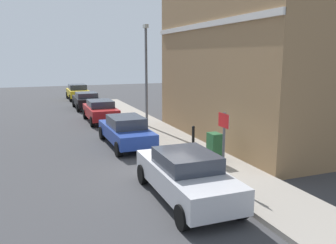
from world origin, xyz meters
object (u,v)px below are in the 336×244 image
object	(u,v)px
car_blue	(126,130)
car_red	(100,110)
car_yellow	(77,92)
lamppost	(146,71)
car_black	(86,100)
car_silver	(186,175)
utility_cabinet	(214,149)
street_sign	(224,137)
bollard_near_cabinet	(193,137)

from	to	relation	value
car_blue	car_red	size ratio (longest dim) A/B	1.11
car_yellow	lamppost	bearing A→B (deg)	-172.92
car_red	car_black	distance (m)	6.01
car_red	car_yellow	world-z (taller)	car_yellow
car_blue	car_black	xyz separation A→B (m)	(0.00, 12.44, -0.01)
car_black	car_yellow	bearing A→B (deg)	-0.92
car_silver	car_blue	xyz separation A→B (m)	(-0.04, 6.68, -0.02)
car_silver	utility_cabinet	bearing A→B (deg)	-42.88
car_yellow	utility_cabinet	xyz separation A→B (m)	(2.21, -23.06, -0.09)
utility_cabinet	street_sign	size ratio (longest dim) A/B	0.50
car_silver	car_red	size ratio (longest dim) A/B	1.10
car_yellow	utility_cabinet	distance (m)	23.17
bollard_near_cabinet	lamppost	bearing A→B (deg)	92.85
car_red	bollard_near_cabinet	bearing A→B (deg)	-164.54
car_black	car_silver	bearing A→B (deg)	-179.89
car_yellow	utility_cabinet	size ratio (longest dim) A/B	3.41
car_yellow	lamppost	xyz separation A→B (m)	(2.03, -15.37, 2.53)
car_black	utility_cabinet	distance (m)	16.88
car_yellow	car_blue	bearing A→B (deg)	179.23
car_blue	street_sign	size ratio (longest dim) A/B	1.95
street_sign	lamppost	distance (m)	9.90
lamppost	car_silver	bearing A→B (deg)	-101.74
utility_cabinet	car_silver	bearing A→B (deg)	-133.50
car_red	car_black	world-z (taller)	car_red
car_silver	car_black	size ratio (longest dim) A/B	1.13
lamppost	bollard_near_cabinet	bearing A→B (deg)	-87.15
car_black	car_yellow	distance (m)	6.35
car_silver	car_red	xyz separation A→B (m)	(-0.02, 13.11, -0.01)
car_black	car_yellow	world-z (taller)	car_yellow
car_blue	street_sign	xyz separation A→B (m)	(1.49, -6.33, 0.94)
car_red	car_yellow	bearing A→B (deg)	-0.44
lamppost	car_red	bearing A→B (deg)	125.06
car_blue	lamppost	bearing A→B (deg)	-32.72
bollard_near_cabinet	lamppost	distance (m)	6.22
car_red	street_sign	world-z (taller)	street_sign
car_red	utility_cabinet	bearing A→B (deg)	-167.90
car_red	street_sign	distance (m)	12.88
bollard_near_cabinet	street_sign	xyz separation A→B (m)	(-0.93, -4.09, 0.96)
car_silver	utility_cabinet	size ratio (longest dim) A/B	3.86
car_black	lamppost	distance (m)	9.63
street_sign	lamppost	xyz separation A→B (m)	(0.65, 9.74, 1.64)
car_silver	car_black	world-z (taller)	car_silver
car_blue	lamppost	xyz separation A→B (m)	(2.14, 3.41, 2.58)
car_red	car_silver	bearing A→B (deg)	-179.92
car_blue	lamppost	distance (m)	4.78
car_black	bollard_near_cabinet	size ratio (longest dim) A/B	3.78
car_black	bollard_near_cabinet	world-z (taller)	car_black
car_black	car_yellow	xyz separation A→B (m)	(0.10, 6.35, 0.06)
car_yellow	bollard_near_cabinet	world-z (taller)	car_yellow
car_black	lamppost	world-z (taller)	lamppost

